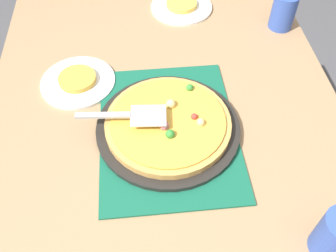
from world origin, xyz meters
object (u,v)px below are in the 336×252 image
(cup_near, at_px, (336,236))
(pizza_server, at_px, (129,115))
(cup_far, at_px, (284,11))
(pizza, at_px, (168,123))
(plate_far_right, at_px, (78,82))
(served_slice_right, at_px, (77,79))
(served_slice_left, at_px, (182,4))
(plate_near_left, at_px, (181,7))
(pizza_pan, at_px, (168,128))

(cup_near, relative_size, pizza_server, 0.52)
(cup_near, distance_m, cup_far, 0.78)
(cup_far, bearing_deg, pizza, -45.58)
(plate_far_right, relative_size, cup_far, 1.83)
(plate_far_right, height_order, cup_near, cup_near)
(served_slice_right, bearing_deg, cup_far, 107.47)
(served_slice_left, height_order, served_slice_right, same)
(pizza, relative_size, plate_far_right, 1.50)
(pizza, relative_size, cup_near, 2.75)
(cup_near, xyz_separation_m, pizza_server, (-0.36, -0.40, 0.01))
(plate_near_left, bearing_deg, pizza_server, -20.11)
(plate_near_left, relative_size, cup_near, 1.83)
(plate_near_left, height_order, cup_far, cup_far)
(plate_near_left, distance_m, served_slice_right, 0.50)
(pizza, xyz_separation_m, cup_near, (0.35, 0.31, 0.03))
(served_slice_left, bearing_deg, cup_far, 66.38)
(pizza, bearing_deg, pizza_server, -94.26)
(pizza_pan, bearing_deg, plate_far_right, -129.75)
(pizza, bearing_deg, served_slice_left, 169.45)
(pizza, xyz_separation_m, served_slice_right, (-0.21, -0.25, -0.02))
(plate_far_right, distance_m, cup_near, 0.79)
(pizza_pan, distance_m, cup_far, 0.60)
(pizza_pan, xyz_separation_m, pizza, (-0.00, 0.00, 0.02))
(pizza_pan, distance_m, cup_near, 0.47)
(pizza_pan, bearing_deg, cup_far, 134.39)
(pizza_pan, distance_m, pizza, 0.02)
(plate_far_right, height_order, cup_far, cup_far)
(pizza, xyz_separation_m, served_slice_left, (-0.56, 0.10, -0.02))
(plate_near_left, height_order, pizza_server, pizza_server)
(plate_far_right, bearing_deg, served_slice_right, -90.00)
(pizza, distance_m, cup_near, 0.46)
(plate_near_left, relative_size, served_slice_left, 2.00)
(pizza, height_order, cup_far, cup_far)
(pizza, xyz_separation_m, cup_far, (-0.42, 0.43, 0.03))
(served_slice_left, distance_m, cup_far, 0.36)
(cup_near, height_order, pizza_server, cup_near)
(pizza, relative_size, plate_near_left, 1.50)
(served_slice_right, relative_size, pizza_server, 0.47)
(plate_far_right, xyz_separation_m, served_slice_right, (0.00, -0.00, 0.01))
(plate_far_right, height_order, pizza_server, pizza_server)
(served_slice_right, relative_size, cup_near, 0.92)
(cup_near, bearing_deg, plate_near_left, -167.56)
(plate_near_left, xyz_separation_m, served_slice_left, (0.00, 0.00, 0.01))
(served_slice_left, bearing_deg, pizza_pan, -10.61)
(plate_near_left, distance_m, served_slice_left, 0.01)
(served_slice_left, xyz_separation_m, cup_far, (0.14, 0.32, 0.04))
(pizza, relative_size, served_slice_right, 3.00)
(pizza_pan, bearing_deg, cup_near, 41.22)
(pizza_pan, xyz_separation_m, pizza_server, (-0.01, -0.10, 0.05))
(pizza_pan, relative_size, cup_far, 3.17)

